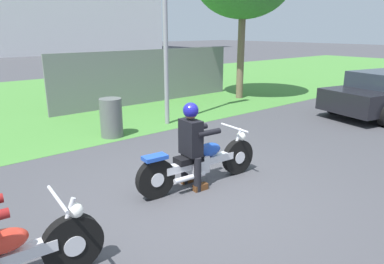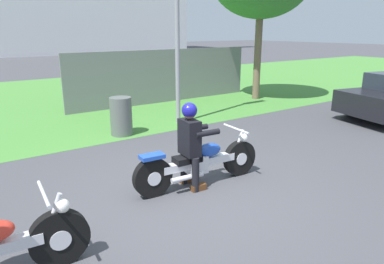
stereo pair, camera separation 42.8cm
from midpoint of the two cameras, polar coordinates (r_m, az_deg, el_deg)
name	(u,v)px [view 1 (the left image)]	position (r m, az deg, el deg)	size (l,w,h in m)	color
ground	(196,197)	(5.42, -1.71, -10.54)	(120.00, 120.00, 0.00)	#424247
grass_verge	(22,103)	(13.63, -26.58, 4.21)	(60.00, 12.00, 0.01)	#478438
motorcycle_lead	(200,162)	(5.69, -0.79, -4.99)	(2.26, 0.66, 0.86)	black
rider_lead	(192,139)	(5.47, -2.28, -1.18)	(0.57, 0.49, 1.39)	black
trash_can	(111,118)	(8.51, -14.35, 2.24)	(0.52, 0.52, 0.91)	#595E5B
fence_segment	(150,76)	(12.32, -7.86, 8.89)	(7.00, 0.06, 1.80)	slate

